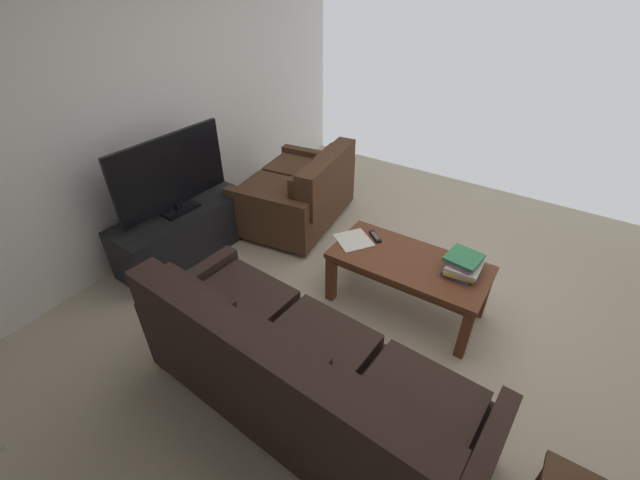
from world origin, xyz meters
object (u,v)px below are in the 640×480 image
object	(u,v)px
tv_stand	(184,232)
tv_remote	(375,237)
loveseat_near	(300,193)
book_stack	(463,264)
loose_magazine	(354,240)
sofa_main	(299,377)
coffee_table	(408,268)
flat_tv	(171,174)

from	to	relation	value
tv_stand	tv_remote	world-z (taller)	tv_remote
loveseat_near	tv_remote	bearing A→B (deg)	156.26
book_stack	tv_stand	bearing A→B (deg)	12.73
loose_magazine	sofa_main	bearing A→B (deg)	51.23
coffee_table	book_stack	distance (m)	0.40
tv_remote	loose_magazine	world-z (taller)	tv_remote
tv_stand	loose_magazine	size ratio (longest dim) A/B	4.81
book_stack	tv_remote	bearing A→B (deg)	-3.45
tv_stand	book_stack	distance (m)	2.43
coffee_table	loose_magazine	world-z (taller)	loose_magazine
sofa_main	book_stack	distance (m)	1.42
book_stack	tv_remote	distance (m)	0.72
coffee_table	loveseat_near	bearing A→B (deg)	-22.72
flat_tv	loose_magazine	world-z (taller)	flat_tv
loveseat_near	coffee_table	xyz separation A→B (m)	(-1.43, 0.60, 0.06)
sofa_main	book_stack	world-z (taller)	sofa_main
loveseat_near	coffee_table	size ratio (longest dim) A/B	1.12
flat_tv	book_stack	xyz separation A→B (m)	(-2.35, -0.53, -0.29)
sofa_main	loveseat_near	bearing A→B (deg)	-54.73
book_stack	loose_magazine	distance (m)	0.85
coffee_table	flat_tv	bearing A→B (deg)	12.75
tv_stand	book_stack	bearing A→B (deg)	-167.27
book_stack	loose_magazine	xyz separation A→B (m)	(0.84, 0.09, -0.06)
tv_remote	coffee_table	bearing A→B (deg)	160.52
sofa_main	flat_tv	distance (m)	2.07
loveseat_near	tv_stand	world-z (taller)	loveseat_near
tv_stand	flat_tv	distance (m)	0.59
sofa_main	loose_magazine	size ratio (longest dim) A/B	8.08
sofa_main	coffee_table	world-z (taller)	sofa_main
book_stack	flat_tv	bearing A→B (deg)	12.70
coffee_table	flat_tv	distance (m)	2.08
tv_stand	flat_tv	world-z (taller)	flat_tv
tv_stand	tv_remote	size ratio (longest dim) A/B	8.40
coffee_table	tv_remote	size ratio (longest dim) A/B	7.72
loveseat_near	book_stack	bearing A→B (deg)	163.89
flat_tv	loose_magazine	distance (m)	1.62
sofa_main	tv_remote	xyz separation A→B (m)	(0.22, -1.36, 0.10)
book_stack	loveseat_near	bearing A→B (deg)	-16.11
loveseat_near	book_stack	distance (m)	1.88
sofa_main	coffee_table	xyz separation A→B (m)	(-0.13, -1.24, 0.01)
tv_remote	loose_magazine	xyz separation A→B (m)	(0.13, 0.13, -0.01)
book_stack	tv_remote	xyz separation A→B (m)	(0.71, -0.04, -0.06)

